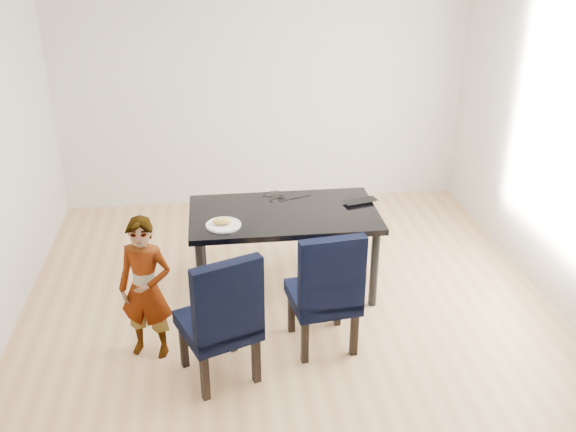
{
  "coord_description": "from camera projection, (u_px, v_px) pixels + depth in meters",
  "views": [
    {
      "loc": [
        -0.56,
        -4.42,
        3.04
      ],
      "look_at": [
        0.0,
        0.2,
        0.85
      ],
      "focal_mm": 40.0,
      "sensor_mm": 36.0,
      "label": 1
    }
  ],
  "objects": [
    {
      "name": "floor",
      "position": [
        291.0,
        319.0,
        5.33
      ],
      "size": [
        4.5,
        5.0,
        0.01
      ],
      "primitive_type": "cube",
      "color": "tan",
      "rests_on": "ground"
    },
    {
      "name": "wall_back",
      "position": [
        262.0,
        86.0,
        7.0
      ],
      "size": [
        4.5,
        0.01,
        2.7
      ],
      "primitive_type": "cube",
      "color": "silver",
      "rests_on": "ground"
    },
    {
      "name": "wall_front",
      "position": [
        372.0,
        392.0,
        2.5
      ],
      "size": [
        4.5,
        0.01,
        2.7
      ],
      "primitive_type": "cube",
      "color": "silver",
      "rests_on": "ground"
    },
    {
      "name": "dining_table",
      "position": [
        284.0,
        251.0,
        5.61
      ],
      "size": [
        1.6,
        0.9,
        0.75
      ],
      "primitive_type": "cube",
      "color": "black",
      "rests_on": "floor"
    },
    {
      "name": "chair_left",
      "position": [
        217.0,
        314.0,
        4.47
      ],
      "size": [
        0.65,
        0.66,
        1.02
      ],
      "primitive_type": "cube",
      "rotation": [
        0.0,
        0.0,
        0.38
      ],
      "color": "black",
      "rests_on": "floor"
    },
    {
      "name": "chair_right",
      "position": [
        323.0,
        287.0,
        4.82
      ],
      "size": [
        0.54,
        0.56,
        1.01
      ],
      "primitive_type": "cube",
      "rotation": [
        0.0,
        0.0,
        0.12
      ],
      "color": "black",
      "rests_on": "floor"
    },
    {
      "name": "child",
      "position": [
        146.0,
        289.0,
        4.69
      ],
      "size": [
        0.47,
        0.38,
        1.12
      ],
      "primitive_type": "imported",
      "rotation": [
        0.0,
        0.0,
        -0.3
      ],
      "color": "orange",
      "rests_on": "floor"
    },
    {
      "name": "plate",
      "position": [
        223.0,
        225.0,
        5.2
      ],
      "size": [
        0.37,
        0.37,
        0.02
      ],
      "primitive_type": "cylinder",
      "rotation": [
        0.0,
        0.0,
        0.36
      ],
      "color": "silver",
      "rests_on": "dining_table"
    },
    {
      "name": "sandwich",
      "position": [
        222.0,
        221.0,
        5.18
      ],
      "size": [
        0.17,
        0.12,
        0.06
      ],
      "primitive_type": "ellipsoid",
      "rotation": [
        0.0,
        0.0,
        0.34
      ],
      "color": "gold",
      "rests_on": "plate"
    },
    {
      "name": "laptop",
      "position": [
        358.0,
        200.0,
        5.66
      ],
      "size": [
        0.34,
        0.27,
        0.02
      ],
      "primitive_type": "imported",
      "rotation": [
        0.0,
        0.0,
        3.4
      ],
      "color": "black",
      "rests_on": "dining_table"
    },
    {
      "name": "cable_tangle",
      "position": [
        278.0,
        200.0,
        5.68
      ],
      "size": [
        0.19,
        0.19,
        0.01
      ],
      "primitive_type": "torus",
      "rotation": [
        0.0,
        0.0,
        -0.41
      ],
      "color": "black",
      "rests_on": "dining_table"
    }
  ]
}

